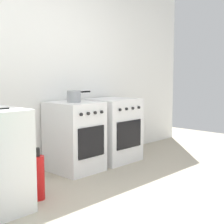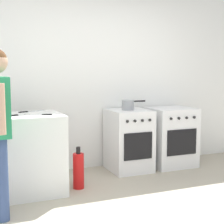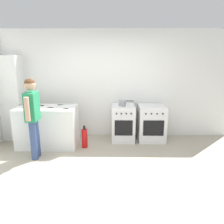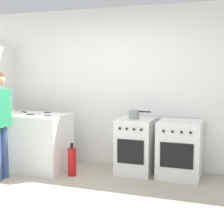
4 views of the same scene
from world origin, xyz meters
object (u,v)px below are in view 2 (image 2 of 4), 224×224
Objects in this scene: knife_paring at (16,115)px; knife_bread at (31,111)px; pot at (128,105)px; oven_left at (129,140)px; oven_right at (170,137)px; fire_extinguisher at (78,170)px; knife_utility at (42,115)px.

knife_paring and knife_bread have the same top height.
oven_left is at bearing 51.86° from pot.
pot reaches higher than oven_right.
knife_paring is at bearing 177.64° from fire_extinguisher.
knife_paring is 0.37m from knife_bread.
pot is (-0.02, -0.03, 0.49)m from oven_left.
pot reaches higher than oven_left.
oven_right is 2.34m from knife_paring.
knife_paring is (-2.24, -0.45, 0.48)m from oven_right.
fire_extinguisher is (0.48, -0.33, -0.69)m from knife_bread.
knife_utility is (0.27, -0.07, -0.00)m from knife_paring.
knife_paring is at bearing -163.98° from oven_left.
knife_paring is 0.60× the size of knife_bread.
pot is at bearing 20.96° from knife_utility.
oven_left is 0.50m from pot.
oven_left reaches higher than fire_extinguisher.
knife_bread reaches higher than fire_extinguisher.
knife_utility is at bearing -165.30° from oven_right.
oven_right is at bearing 0.00° from oven_left.
oven_right is 2.09m from knife_utility.
knife_bread is at bearing -175.94° from oven_right.
oven_left is 3.38× the size of knife_utility.
knife_paring is 0.98m from fire_extinguisher.
oven_left is at bearing 16.02° from knife_paring.
knife_bread is at bearing -175.10° from pot.
knife_utility is (-1.97, -0.52, 0.48)m from oven_right.
pot is at bearing 4.90° from knife_bread.
fire_extinguisher is at bearing -151.22° from oven_left.
pot reaches higher than knife_paring.
oven_right is 1.63m from fire_extinguisher.
knife_utility is at bearing -159.04° from pot.
knife_bread is (-0.06, 0.37, -0.00)m from knife_utility.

